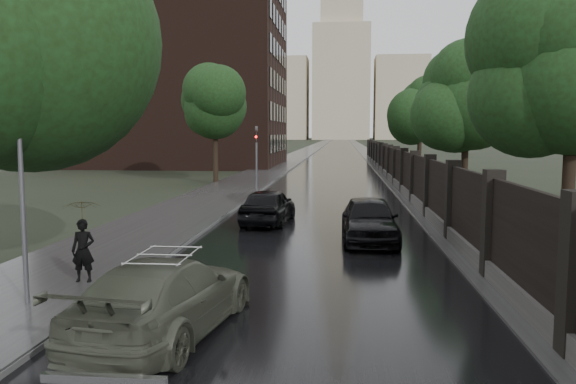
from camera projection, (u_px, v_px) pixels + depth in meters
The scene contains 17 objects.
ground at pixel (285, 349), 9.37m from camera, with size 800.00×800.00×0.00m, color black.
road at pixel (340, 143), 197.44m from camera, with size 8.00×420.00×0.02m, color black.
sidewalk_left at pixel (323, 143), 198.01m from camera, with size 4.00×420.00×0.16m, color #2D2D2D.
verge_right at pixel (355, 143), 196.91m from camera, with size 3.00×420.00×0.08m, color #2D2D2D.
fence_right at pixel (393, 169), 40.51m from camera, with size 0.45×75.72×2.70m.
tree_left_far at pixel (215, 109), 39.28m from camera, with size 4.25×4.25×7.39m.
tree_right_a at pixel (574, 85), 16.05m from camera, with size 4.08×4.08×7.01m.
tree_right_b at pixel (466, 107), 29.91m from camera, with size 4.08×4.08×7.01m.
tree_right_c at pixel (420, 117), 47.73m from camera, with size 4.08×4.08×7.01m.
lamp_post at pixel (21, 179), 11.09m from camera, with size 0.25×0.12×5.11m.
traffic_light at pixel (256, 152), 34.27m from camera, with size 0.16×0.32×4.00m.
brick_building at pixel (170, 74), 61.51m from camera, with size 24.00×18.00×20.00m, color black.
stalinist_tower at pixel (341, 68), 302.31m from camera, with size 92.00×30.00×159.00m.
volga_sedan at pixel (165, 296), 9.95m from camera, with size 1.96×4.82×1.40m, color #44483A.
hatchback_left at pixel (268, 206), 22.11m from camera, with size 1.69×4.21×1.43m, color black.
car_right_near at pixel (369, 219), 18.43m from camera, with size 1.78×4.43×1.51m, color black.
pedestrian_umbrella at pixel (82, 217), 12.84m from camera, with size 0.91×0.92×2.28m.
Camera 1 is at (0.92, -8.99, 3.59)m, focal length 35.00 mm.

